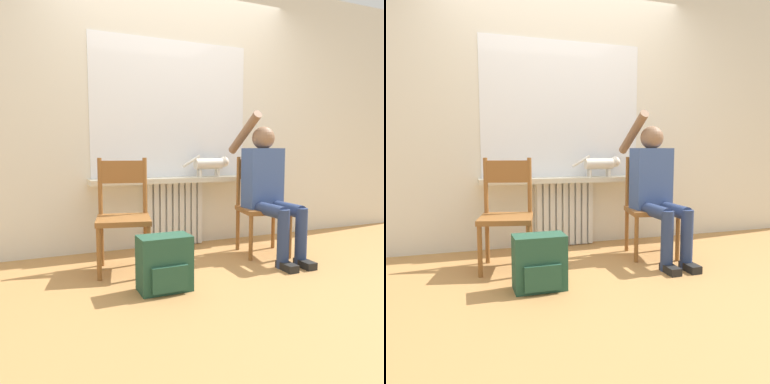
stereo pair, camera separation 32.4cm
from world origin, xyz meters
The scene contains 10 objects.
ground_plane centered at (0.00, 0.00, 0.00)m, with size 12.00×12.00×0.00m, color #B27F47.
wall_with_window centered at (0.00, 1.23, 1.35)m, with size 7.00×0.06×2.70m.
radiator centered at (0.00, 1.15, 0.32)m, with size 0.60×0.08×0.65m.
windowsill centered at (0.00, 1.09, 0.67)m, with size 1.67×0.23×0.05m.
window_glass centered at (0.00, 1.20, 1.36)m, with size 1.61×0.01×1.33m.
chair_left centered at (-0.64, 0.59, 0.46)m, with size 0.50×0.50×0.90m.
chair_right centered at (0.66, 0.59, 0.46)m, with size 0.49×0.49×0.90m.
person centered at (0.65, 0.46, 0.65)m, with size 0.36×1.00×1.31m.
cat centered at (0.37, 1.04, 0.83)m, with size 0.51×0.11×0.22m.
backpack centered at (-0.49, 0.03, 0.19)m, with size 0.36×0.24×0.38m.
Camera 1 is at (-1.29, -2.34, 0.96)m, focal length 35.00 mm.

